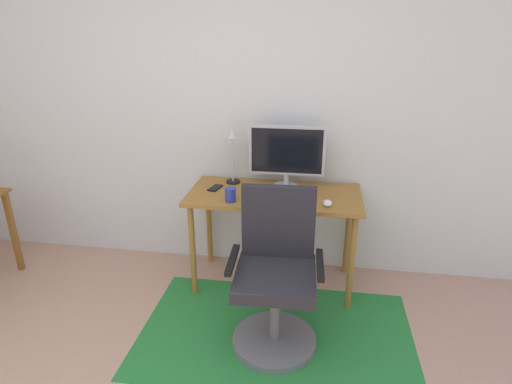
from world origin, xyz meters
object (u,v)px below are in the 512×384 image
desk (274,205)px  desk_lamp (232,149)px  coffee_cup (230,195)px  office_chair (276,283)px  cell_phone (215,188)px  monitor (287,152)px  computer_mouse (328,203)px  keyboard (281,203)px

desk → desk_lamp: size_ratio=3.00×
desk → coffee_cup: coffee_cup is taller
coffee_cup → office_chair: size_ratio=0.10×
cell_phone → desk_lamp: desk_lamp is taller
monitor → desk_lamp: (-0.42, 0.02, -0.00)m
monitor → desk: bearing=-114.3°
monitor → cell_phone: bearing=-166.2°
desk → computer_mouse: (0.39, -0.17, 0.11)m
coffee_cup → office_chair: office_chair is taller
coffee_cup → desk_lamp: desk_lamp is taller
desk → desk_lamp: bearing=152.7°
computer_mouse → desk_lamp: size_ratio=0.24×
computer_mouse → office_chair: (-0.30, -0.48, -0.36)m
keyboard → desk_lamp: 0.62m
monitor → computer_mouse: bearing=-46.5°
desk → coffee_cup: 0.38m
computer_mouse → office_chair: 0.67m
computer_mouse → office_chair: bearing=-122.0°
monitor → cell_phone: (-0.53, -0.13, -0.27)m
keyboard → office_chair: size_ratio=0.42×
coffee_cup → office_chair: bearing=-50.2°
monitor → keyboard: size_ratio=1.33×
coffee_cup → cell_phone: (-0.17, 0.23, -0.04)m
coffee_cup → keyboard: bearing=-0.4°
monitor → office_chair: (0.02, -0.81, -0.61)m
computer_mouse → desk_lamp: (-0.74, 0.35, 0.25)m
keyboard → office_chair: office_chair is taller
keyboard → monitor: bearing=89.0°
desk → monitor: 0.40m
computer_mouse → monitor: bearing=133.5°
monitor → office_chair: 1.02m
cell_phone → office_chair: size_ratio=0.14×
coffee_cup → cell_phone: coffee_cup is taller
desk → keyboard: keyboard is taller
desk_lamp → desk: bearing=-27.3°
desk → coffee_cup: size_ratio=12.96×
desk → coffee_cup: (-0.29, -0.20, 0.14)m
computer_mouse → desk: bearing=155.9°
monitor → cell_phone: 0.61m
desk_lamp → office_chair: 1.12m
computer_mouse → coffee_cup: 0.68m
desk → computer_mouse: 0.44m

